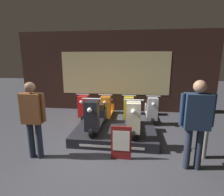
% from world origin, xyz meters
% --- Properties ---
extents(ground_plane, '(30.00, 30.00, 0.00)m').
position_xyz_m(ground_plane, '(0.00, 0.00, 0.00)').
color(ground_plane, '#38383D').
extents(shop_wall_back, '(7.96, 0.09, 3.20)m').
position_xyz_m(shop_wall_back, '(0.00, 3.81, 1.60)').
color(shop_wall_back, '#331E19').
rests_on(shop_wall_back, ground_plane).
extents(display_platform, '(2.20, 1.49, 0.25)m').
position_xyz_m(display_platform, '(0.30, 1.15, 0.12)').
color(display_platform, black).
rests_on(display_platform, ground_plane).
extents(scooter_display_left, '(0.45, 1.51, 0.98)m').
position_xyz_m(scooter_display_left, '(-0.20, 1.08, 0.62)').
color(scooter_display_left, black).
rests_on(scooter_display_left, display_platform).
extents(scooter_display_right, '(0.45, 1.51, 0.98)m').
position_xyz_m(scooter_display_right, '(0.79, 1.08, 0.62)').
color(scooter_display_right, black).
rests_on(scooter_display_right, display_platform).
extents(scooter_backrow_0, '(0.45, 1.51, 0.98)m').
position_xyz_m(scooter_backrow_0, '(-0.91, 2.76, 0.37)').
color(scooter_backrow_0, black).
rests_on(scooter_backrow_0, ground_plane).
extents(scooter_backrow_1, '(0.45, 1.51, 0.98)m').
position_xyz_m(scooter_backrow_1, '(-0.13, 2.76, 0.37)').
color(scooter_backrow_1, black).
rests_on(scooter_backrow_1, ground_plane).
extents(scooter_backrow_2, '(0.45, 1.51, 0.98)m').
position_xyz_m(scooter_backrow_2, '(0.64, 2.76, 0.37)').
color(scooter_backrow_2, black).
rests_on(scooter_backrow_2, ground_plane).
extents(scooter_backrow_3, '(0.45, 1.51, 0.98)m').
position_xyz_m(scooter_backrow_3, '(1.41, 2.76, 0.37)').
color(scooter_backrow_3, black).
rests_on(scooter_backrow_3, ground_plane).
extents(person_left_browsing, '(0.58, 0.23, 1.67)m').
position_xyz_m(person_left_browsing, '(-1.30, -0.04, 0.98)').
color(person_left_browsing, '#232838').
rests_on(person_left_browsing, ground_plane).
extents(person_right_browsing, '(0.62, 0.26, 1.75)m').
position_xyz_m(person_right_browsing, '(1.95, -0.04, 1.05)').
color(person_right_browsing, '#232838').
rests_on(person_right_browsing, ground_plane).
extents(price_sign_board, '(0.43, 0.04, 0.75)m').
position_xyz_m(price_sign_board, '(0.55, 0.12, 0.38)').
color(price_sign_board, maroon).
rests_on(price_sign_board, ground_plane).
extents(street_bollard, '(0.13, 0.13, 0.81)m').
position_xyz_m(street_bollard, '(2.32, 0.40, 0.40)').
color(street_bollard, gray).
rests_on(street_bollard, ground_plane).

